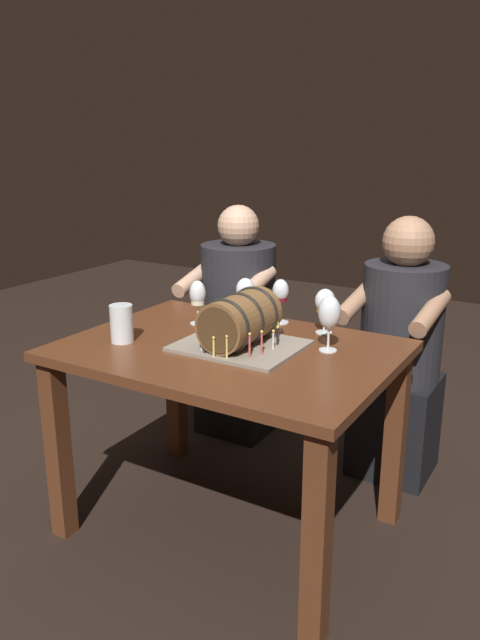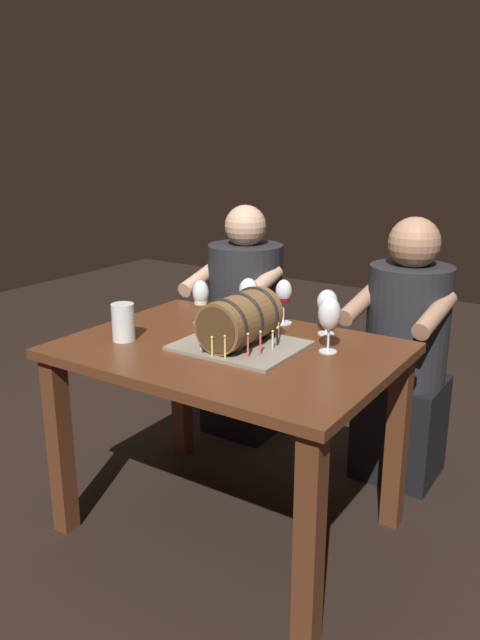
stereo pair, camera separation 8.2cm
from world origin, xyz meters
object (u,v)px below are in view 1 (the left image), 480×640
(beer_pint, at_px, (122,324))
(wine_glass_empty, at_px, (329,313))
(dining_table, at_px, (229,379))
(wine_glass_amber, at_px, (325,303))
(wine_glass_red, at_px, (281,293))
(person_seated_left, at_px, (238,329))
(person_seated_right, at_px, (399,359))
(wine_glass_white, at_px, (198,295))
(barrel_cake, at_px, (240,323))
(wine_glass_rose, at_px, (245,292))

(beer_pint, bearing_deg, wine_glass_empty, 23.17)
(dining_table, distance_m, wine_glass_amber, 0.46)
(wine_glass_red, height_order, person_seated_left, person_seated_left)
(beer_pint, bearing_deg, person_seated_right, 49.20)
(wine_glass_empty, bearing_deg, beer_pint, -156.83)
(beer_pint, bearing_deg, dining_table, 23.28)
(wine_glass_white, bearing_deg, wine_glass_red, 33.31)
(barrel_cake, relative_size, person_seated_left, 0.37)
(dining_table, xyz_separation_m, wine_glass_empty, (0.32, 0.14, 0.26))
(beer_pint, bearing_deg, barrel_cake, 22.83)
(dining_table, relative_size, beer_pint, 8.37)
(wine_glass_empty, relative_size, wine_glass_white, 1.12)
(wine_glass_empty, bearing_deg, dining_table, -156.94)
(barrel_cake, distance_m, wine_glass_amber, 0.36)
(wine_glass_empty, height_order, wine_glass_amber, wine_glass_empty)
(dining_table, height_order, barrel_cake, barrel_cake)
(barrel_cake, bearing_deg, wine_glass_empty, 23.65)
(barrel_cake, relative_size, wine_glass_empty, 2.13)
(dining_table, relative_size, barrel_cake, 2.75)
(wine_glass_red, relative_size, wine_glass_white, 1.01)
(wine_glass_rose, xyz_separation_m, beer_pint, (-0.25, -0.45, -0.06))
(wine_glass_rose, bearing_deg, wine_glass_amber, 3.81)
(wine_glass_red, distance_m, wine_glass_white, 0.33)
(wine_glass_white, distance_m, wine_glass_rose, 0.19)
(beer_pint, bearing_deg, wine_glass_rose, 60.76)
(barrel_cake, bearing_deg, wine_glass_white, 151.10)
(person_seated_left, height_order, person_seated_right, person_seated_left)
(wine_glass_white, relative_size, person_seated_right, 0.15)
(wine_glass_empty, xyz_separation_m, wine_glass_white, (-0.57, 0.04, -0.02))
(barrel_cake, height_order, person_seated_right, person_seated_right)
(barrel_cake, xyz_separation_m, person_seated_right, (0.37, 0.72, -0.29))
(wine_glass_white, bearing_deg, person_seated_left, 105.16)
(wine_glass_rose, relative_size, person_seated_left, 0.16)
(wine_glass_white, xyz_separation_m, wine_glass_amber, (0.48, 0.14, 0.00))
(wine_glass_rose, bearing_deg, person_seated_left, 124.33)
(barrel_cake, xyz_separation_m, beer_pint, (-0.40, -0.17, -0.02))
(barrel_cake, distance_m, wine_glass_rose, 0.32)
(person_seated_left, bearing_deg, wine_glass_empty, -39.38)
(dining_table, distance_m, wine_glass_red, 0.43)
(wine_glass_white, height_order, wine_glass_amber, wine_glass_white)
(dining_table, relative_size, wine_glass_empty, 5.85)
(wine_glass_white, distance_m, wine_glass_amber, 0.50)
(barrel_cake, height_order, wine_glass_empty, barrel_cake)
(wine_glass_red, distance_m, wine_glass_amber, 0.21)
(beer_pint, bearing_deg, person_seated_left, 92.88)
(wine_glass_empty, xyz_separation_m, wine_glass_amber, (-0.09, 0.18, -0.02))
(dining_table, xyz_separation_m, wine_glass_amber, (0.23, 0.32, 0.24))
(dining_table, bearing_deg, beer_pint, -156.72)
(wine_glass_white, height_order, wine_glass_rose, wine_glass_rose)
(person_seated_left, distance_m, person_seated_right, 0.81)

